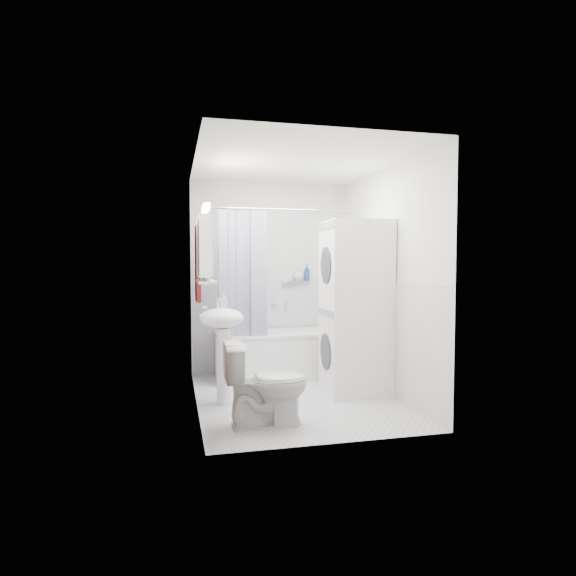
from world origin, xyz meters
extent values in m
plane|color=silver|center=(0.00, 0.00, 0.00)|extent=(2.60, 2.60, 0.00)
plane|color=silver|center=(0.00, 1.30, 1.20)|extent=(2.00, 0.00, 2.00)
plane|color=silver|center=(0.00, -1.30, 1.20)|extent=(2.00, 0.00, 2.00)
plane|color=silver|center=(-1.00, 0.00, 1.20)|extent=(0.00, 2.60, 2.60)
plane|color=silver|center=(1.00, 0.00, 1.20)|extent=(0.00, 2.60, 2.60)
plane|color=white|center=(0.00, 0.00, 2.40)|extent=(2.60, 2.60, 0.00)
plane|color=white|center=(0.00, 1.29, 0.60)|extent=(1.98, 0.00, 1.98)
plane|color=white|center=(-0.99, 0.00, 0.60)|extent=(0.00, 2.58, 2.58)
plane|color=white|center=(0.99, 0.00, 0.60)|extent=(0.00, 2.58, 2.58)
plane|color=brown|center=(-0.98, -0.88, 1.00)|extent=(0.00, 2.00, 2.00)
cylinder|color=silver|center=(-0.95, -0.55, 1.00)|extent=(0.04, 0.04, 0.04)
cube|color=white|center=(0.00, 0.92, 0.26)|extent=(1.43, 0.67, 0.52)
cube|color=white|center=(0.00, 0.92, 0.54)|extent=(1.45, 0.69, 0.03)
cube|color=silver|center=(0.00, 0.92, 0.42)|extent=(1.25, 0.49, 0.20)
cylinder|color=silver|center=(0.20, 1.25, 0.87)|extent=(0.04, 0.12, 0.04)
cylinder|color=silver|center=(0.00, 0.64, 2.00)|extent=(1.63, 0.02, 0.02)
cube|color=#15194A|center=(-0.67, 0.64, 1.25)|extent=(0.10, 0.02, 1.45)
cube|color=#15194A|center=(-0.58, 0.64, 1.25)|extent=(0.10, 0.02, 1.45)
cube|color=#15194A|center=(-0.49, 0.64, 1.25)|extent=(0.10, 0.02, 1.45)
cube|color=#15194A|center=(-0.40, 0.64, 1.25)|extent=(0.10, 0.02, 1.45)
cube|color=#15194A|center=(-0.31, 0.64, 1.25)|extent=(0.10, 0.02, 1.45)
cube|color=#15194A|center=(-0.22, 0.64, 1.25)|extent=(0.10, 0.02, 1.45)
ellipsoid|color=white|center=(-0.76, -0.05, 0.85)|extent=(0.44, 0.37, 0.20)
cylinder|color=white|center=(-0.74, -0.05, 0.38)|extent=(0.14, 0.14, 0.75)
cylinder|color=silver|center=(-0.78, 0.09, 0.97)|extent=(0.03, 0.03, 0.14)
cylinder|color=silver|center=(-0.78, 0.05, 1.03)|extent=(0.02, 0.10, 0.02)
cube|color=white|center=(-0.91, 0.10, 1.55)|extent=(0.12, 0.50, 0.60)
cube|color=white|center=(-0.84, 0.10, 1.55)|extent=(0.01, 0.47, 0.57)
cube|color=#FFEABF|center=(-0.89, 0.10, 1.93)|extent=(0.06, 0.45, 0.06)
cube|color=silver|center=(-0.89, 0.10, 1.20)|extent=(0.18, 0.54, 0.02)
cube|color=silver|center=(0.25, 1.24, 1.15)|extent=(0.22, 0.06, 0.02)
cube|color=#530A0B|center=(-0.94, 0.75, 1.38)|extent=(0.05, 0.36, 0.85)
cube|color=#530A0B|center=(-0.91, 0.75, 1.78)|extent=(0.03, 0.32, 0.08)
cylinder|color=silver|center=(-0.95, 0.75, 1.82)|extent=(0.02, 0.04, 0.02)
cube|color=white|center=(0.68, 0.07, 0.46)|extent=(0.68, 0.68, 0.92)
cylinder|color=#2D2D33|center=(0.35, 0.07, 0.45)|extent=(0.04, 0.39, 0.39)
cube|color=gray|center=(0.35, 0.07, 0.86)|extent=(0.04, 0.59, 0.08)
cube|color=white|center=(0.68, 0.07, 1.37)|extent=(0.68, 0.68, 0.92)
cylinder|color=#2D2D33|center=(0.35, 0.07, 1.37)|extent=(0.04, 0.39, 0.39)
cube|color=gray|center=(0.35, 0.07, 1.78)|extent=(0.04, 0.59, 0.08)
imported|color=white|center=(-0.45, -0.75, 0.35)|extent=(0.73, 0.42, 0.71)
imported|color=gray|center=(-0.71, 0.25, 0.95)|extent=(0.08, 0.17, 0.08)
imported|color=gray|center=(-0.89, -0.05, 1.25)|extent=(0.07, 0.18, 0.07)
imported|color=gray|center=(-0.89, 0.22, 1.26)|extent=(0.10, 0.09, 0.10)
imported|color=gray|center=(0.35, 1.24, 1.23)|extent=(0.13, 0.17, 0.13)
imported|color=navy|center=(0.47, 1.24, 1.20)|extent=(0.08, 0.21, 0.08)
camera|label=1|loc=(-1.21, -4.74, 1.39)|focal=30.00mm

